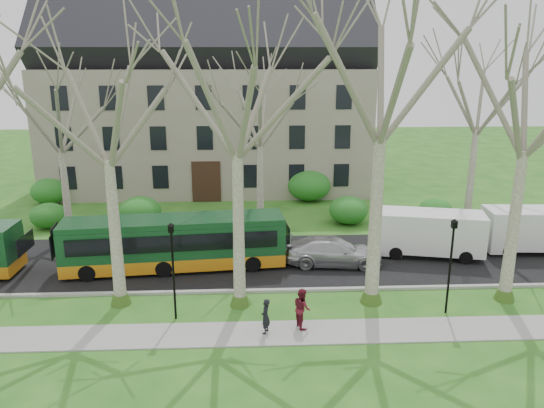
{
  "coord_description": "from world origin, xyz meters",
  "views": [
    {
      "loc": [
        -2.76,
        -22.08,
        11.2
      ],
      "look_at": [
        -1.6,
        3.0,
        4.02
      ],
      "focal_mm": 35.0,
      "sensor_mm": 36.0,
      "label": 1
    }
  ],
  "objects": [
    {
      "name": "tree_row_far",
      "position": [
        -1.33,
        11.0,
        6.0
      ],
      "size": [
        33.0,
        7.0,
        12.0
      ],
      "color": "gray",
      "rests_on": "ground"
    },
    {
      "name": "sidewalk",
      "position": [
        0.0,
        -2.5,
        0.03
      ],
      "size": [
        70.0,
        2.0,
        0.06
      ],
      "primitive_type": "cube",
      "color": "gray",
      "rests_on": "ground"
    },
    {
      "name": "hedges",
      "position": [
        -4.67,
        14.0,
        1.0
      ],
      "size": [
        30.6,
        8.6,
        2.0
      ],
      "color": "#1C6420",
      "rests_on": "ground"
    },
    {
      "name": "road",
      "position": [
        0.0,
        5.5,
        0.03
      ],
      "size": [
        80.0,
        8.0,
        0.06
      ],
      "primitive_type": "cube",
      "color": "black",
      "rests_on": "ground"
    },
    {
      "name": "van_b",
      "position": [
        13.8,
        6.14,
        1.33
      ],
      "size": [
        5.93,
        2.48,
        2.54
      ],
      "primitive_type": null,
      "rotation": [
        0.0,
        0.0,
        -0.06
      ],
      "color": "white",
      "rests_on": "road"
    },
    {
      "name": "pedestrian_b",
      "position": [
        -0.57,
        -2.04,
        0.92
      ],
      "size": [
        0.86,
        0.99,
        1.72
      ],
      "primitive_type": "imported",
      "rotation": [
        0.0,
        0.0,
        1.86
      ],
      "color": "maroon",
      "rests_on": "sidewalk"
    },
    {
      "name": "tree_row_verge",
      "position": [
        0.0,
        0.3,
        7.0
      ],
      "size": [
        49.0,
        7.0,
        14.0
      ],
      "color": "gray",
      "rests_on": "ground"
    },
    {
      "name": "ground",
      "position": [
        0.0,
        0.0,
        0.0
      ],
      "size": [
        120.0,
        120.0,
        0.0
      ],
      "primitive_type": "plane",
      "color": "#26601B",
      "rests_on": "ground"
    },
    {
      "name": "pedestrian_a",
      "position": [
        -2.12,
        -2.49,
        0.81
      ],
      "size": [
        0.53,
        0.64,
        1.5
      ],
      "primitive_type": "imported",
      "rotation": [
        0.0,
        0.0,
        -1.93
      ],
      "color": "black",
      "rests_on": "sidewalk"
    },
    {
      "name": "bus_follow",
      "position": [
        -6.7,
        4.6,
        1.5
      ],
      "size": [
        11.72,
        3.52,
        2.89
      ],
      "primitive_type": null,
      "rotation": [
        0.0,
        0.0,
        0.1
      ],
      "color": "#12401F",
      "rests_on": "road"
    },
    {
      "name": "lamp_row",
      "position": [
        -0.0,
        -1.0,
        2.57
      ],
      "size": [
        36.22,
        0.22,
        4.3
      ],
      "color": "black",
      "rests_on": "ground"
    },
    {
      "name": "sedan",
      "position": [
        1.81,
        4.7,
        0.82
      ],
      "size": [
        5.4,
        2.59,
        1.52
      ],
      "primitive_type": "imported",
      "rotation": [
        0.0,
        0.0,
        1.48
      ],
      "color": "#B3B3B8",
      "rests_on": "road"
    },
    {
      "name": "van_a",
      "position": [
        7.46,
        5.79,
        1.34
      ],
      "size": [
        6.16,
        3.34,
        2.55
      ],
      "primitive_type": null,
      "rotation": [
        0.0,
        0.0,
        -0.22
      ],
      "color": "white",
      "rests_on": "road"
    },
    {
      "name": "building",
      "position": [
        -6.0,
        24.0,
        8.07
      ],
      "size": [
        26.5,
        12.2,
        16.0
      ],
      "color": "gray",
      "rests_on": "ground"
    },
    {
      "name": "curb",
      "position": [
        0.0,
        1.5,
        0.07
      ],
      "size": [
        80.0,
        0.25,
        0.14
      ],
      "primitive_type": "cube",
      "color": "#A5A39E",
      "rests_on": "ground"
    }
  ]
}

